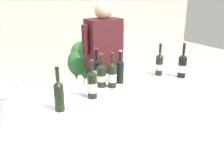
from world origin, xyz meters
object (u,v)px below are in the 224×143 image
at_px(wine_bottle_2, 101,75).
at_px(potted_shrub, 89,65).
at_px(wine_glass, 81,83).
at_px(person_server, 104,73).
at_px(wine_bottle_3, 59,95).
at_px(wine_bottle_8, 112,75).
at_px(wine_bottle_4, 182,66).
at_px(wine_bottle_7, 96,70).
at_px(ice_bucket, 6,107).
at_px(wine_bottle_0, 92,84).
at_px(wine_bottle_1, 120,70).
at_px(wine_bottle_6, 159,64).

xyz_separation_m(wine_bottle_2, potted_shrub, (0.46, 1.19, -0.30)).
relative_size(wine_glass, person_server, 0.11).
height_order(wine_bottle_3, wine_bottle_8, wine_bottle_3).
xyz_separation_m(wine_bottle_4, wine_bottle_8, (-0.75, 0.15, -0.00)).
xyz_separation_m(wine_bottle_7, ice_bucket, (-0.86, -0.34, -0.00)).
bearing_deg(ice_bucket, wine_bottle_2, 14.57).
bearing_deg(wine_bottle_2, wine_bottle_8, -38.20).
distance_m(wine_bottle_3, wine_bottle_8, 0.59).
bearing_deg(person_server, wine_bottle_4, -62.19).
relative_size(wine_bottle_7, person_server, 0.20).
distance_m(wine_bottle_0, wine_bottle_7, 0.35).
distance_m(wine_bottle_1, potted_shrub, 1.27).
bearing_deg(wine_bottle_6, wine_bottle_3, -170.40).
bearing_deg(potted_shrub, wine_bottle_6, -80.25).
xyz_separation_m(wine_bottle_1, ice_bucket, (-1.05, -0.21, -0.01)).
distance_m(wine_bottle_4, wine_bottle_8, 0.76).
relative_size(person_server, potted_shrub, 1.36).
relative_size(wine_bottle_3, potted_shrub, 0.27).
bearing_deg(wine_bottle_3, wine_bottle_6, 9.60).
height_order(wine_bottle_3, wine_glass, wine_bottle_3).
relative_size(wine_bottle_0, wine_bottle_2, 1.04).
bearing_deg(ice_bucket, person_server, 34.41).
relative_size(wine_bottle_0, wine_bottle_7, 0.97).
bearing_deg(person_server, ice_bucket, -145.59).
relative_size(wine_bottle_1, potted_shrub, 0.26).
distance_m(wine_bottle_7, wine_bottle_8, 0.20).
xyz_separation_m(wine_bottle_3, potted_shrub, (0.95, 1.43, -0.32)).
distance_m(wine_bottle_0, wine_bottle_1, 0.41).
xyz_separation_m(wine_bottle_0, wine_bottle_6, (0.85, 0.13, 0.00)).
height_order(wine_bottle_4, wine_bottle_8, wine_bottle_4).
distance_m(wine_bottle_3, wine_bottle_4, 1.31).
height_order(wine_bottle_7, wine_bottle_8, wine_bottle_7).
bearing_deg(wine_glass, person_server, 48.21).
xyz_separation_m(wine_bottle_6, potted_shrub, (-0.21, 1.23, -0.31)).
height_order(wine_bottle_1, wine_bottle_4, wine_bottle_4).
bearing_deg(wine_bottle_4, person_server, 117.81).
distance_m(wine_bottle_2, wine_bottle_8, 0.10).
relative_size(wine_bottle_0, wine_bottle_6, 0.98).
relative_size(wine_bottle_8, wine_glass, 1.79).
relative_size(wine_bottle_2, ice_bucket, 1.35).
height_order(wine_bottle_1, wine_glass, wine_bottle_1).
height_order(wine_bottle_1, wine_bottle_3, wine_bottle_3).
height_order(wine_bottle_8, wine_glass, wine_bottle_8).
height_order(wine_bottle_0, wine_bottle_2, wine_bottle_0).
distance_m(wine_bottle_8, potted_shrub, 1.34).
xyz_separation_m(wine_bottle_2, ice_bucket, (-0.85, -0.22, 0.00)).
relative_size(wine_bottle_8, ice_bucket, 1.41).
height_order(wine_bottle_7, potted_shrub, wine_bottle_7).
distance_m(wine_glass, potted_shrub, 1.48).
height_order(wine_bottle_6, ice_bucket, wine_bottle_6).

